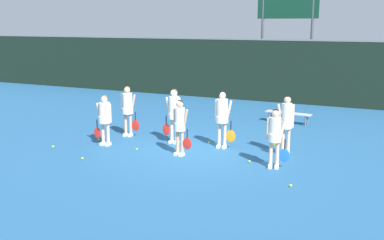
{
  "coord_description": "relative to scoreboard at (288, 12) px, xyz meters",
  "views": [
    {
      "loc": [
        5.65,
        -12.18,
        3.86
      ],
      "look_at": [
        0.0,
        0.06,
        0.93
      ],
      "focal_mm": 42.0,
      "sensor_mm": 36.0,
      "label": 1
    }
  ],
  "objects": [
    {
      "name": "tennis_ball_5",
      "position": [
        -3.63,
        -10.87,
        -4.36
      ],
      "size": [
        0.07,
        0.07,
        0.07
      ],
      "primitive_type": "sphere",
      "color": "#CCE033",
      "rests_on": "ground_plane"
    },
    {
      "name": "tennis_ball_4",
      "position": [
        -1.89,
        -11.29,
        -4.36
      ],
      "size": [
        0.06,
        0.06,
        0.06
      ],
      "primitive_type": "sphere",
      "color": "#CCE033",
      "rests_on": "ground_plane"
    },
    {
      "name": "player_0",
      "position": [
        -3.11,
        -11.2,
        -3.43
      ],
      "size": [
        0.67,
        0.41,
        1.62
      ],
      "rotation": [
        0.0,
        0.0,
        0.03
      ],
      "color": "beige",
      "rests_on": "ground_plane"
    },
    {
      "name": "tennis_ball_8",
      "position": [
        3.15,
        -12.47,
        -4.36
      ],
      "size": [
        0.07,
        0.07,
        0.07
      ],
      "primitive_type": "sphere",
      "color": "#CCE033",
      "rests_on": "ground_plane"
    },
    {
      "name": "scoreboard",
      "position": [
        0.0,
        0.0,
        0.0
      ],
      "size": [
        3.03,
        0.15,
        5.75
      ],
      "color": "#515156",
      "rests_on": "ground_plane"
    },
    {
      "name": "player_2",
      "position": [
        2.4,
        -11.19,
        -3.44
      ],
      "size": [
        0.65,
        0.36,
        1.62
      ],
      "rotation": [
        0.0,
        0.0,
        0.21
      ],
      "color": "beige",
      "rests_on": "ground_plane"
    },
    {
      "name": "player_4",
      "position": [
        -1.22,
        -10.05,
        -3.32
      ],
      "size": [
        0.65,
        0.38,
        1.79
      ],
      "rotation": [
        0.0,
        0.0,
        -0.02
      ],
      "color": "beige",
      "rests_on": "ground_plane"
    },
    {
      "name": "player_6",
      "position": [
        2.39,
        -9.89,
        -3.34
      ],
      "size": [
        0.62,
        0.34,
        1.79
      ],
      "rotation": [
        0.0,
        0.0,
        0.18
      ],
      "color": "beige",
      "rests_on": "ground_plane"
    },
    {
      "name": "tennis_ball_1",
      "position": [
        -2.79,
        -12.79,
        -4.36
      ],
      "size": [
        0.07,
        0.07,
        0.07
      ],
      "primitive_type": "sphere",
      "color": "#CCE033",
      "rests_on": "ground_plane"
    },
    {
      "name": "player_5",
      "position": [
        0.4,
        -9.91,
        -3.34
      ],
      "size": [
        0.68,
        0.39,
        1.77
      ],
      "rotation": [
        0.0,
        0.0,
        0.08
      ],
      "color": "beige",
      "rests_on": "ground_plane"
    },
    {
      "name": "ground_plane",
      "position": [
        -0.39,
        -10.54,
        -4.39
      ],
      "size": [
        140.0,
        140.0,
        0.0
      ],
      "primitive_type": "plane",
      "color": "#235684"
    },
    {
      "name": "bench_courtside",
      "position": [
        1.48,
        -5.52,
        -4.03
      ],
      "size": [
        1.84,
        0.58,
        0.42
      ],
      "rotation": [
        0.0,
        0.0,
        -0.12
      ],
      "color": "#B2B2B7",
      "rests_on": "ground_plane"
    },
    {
      "name": "tennis_ball_0",
      "position": [
        -0.16,
        -9.62,
        -4.36
      ],
      "size": [
        0.07,
        0.07,
        0.07
      ],
      "primitive_type": "sphere",
      "color": "#CCE033",
      "rests_on": "ground_plane"
    },
    {
      "name": "tennis_ball_7",
      "position": [
        1.66,
        -11.04,
        -4.36
      ],
      "size": [
        0.07,
        0.07,
        0.07
      ],
      "primitive_type": "sphere",
      "color": "#CCE033",
      "rests_on": "ground_plane"
    },
    {
      "name": "tennis_ball_2",
      "position": [
        2.31,
        -9.02,
        -4.36
      ],
      "size": [
        0.07,
        0.07,
        0.07
      ],
      "primitive_type": "sphere",
      "color": "#CCE033",
      "rests_on": "ground_plane"
    },
    {
      "name": "player_1",
      "position": [
        -0.43,
        -11.22,
        -3.41
      ],
      "size": [
        0.62,
        0.33,
        1.67
      ],
      "rotation": [
        0.0,
        0.0,
        -0.1
      ],
      "color": "tan",
      "rests_on": "ground_plane"
    },
    {
      "name": "fence_windscreen",
      "position": [
        -0.39,
        -1.07,
        -2.83
      ],
      "size": [
        60.0,
        0.08,
        3.1
      ],
      "color": "black",
      "rests_on": "ground_plane"
    },
    {
      "name": "tennis_ball_3",
      "position": [
        -4.44,
        -12.16,
        -4.36
      ],
      "size": [
        0.07,
        0.07,
        0.07
      ],
      "primitive_type": "sphere",
      "color": "#CCE033",
      "rests_on": "ground_plane"
    },
    {
      "name": "player_3",
      "position": [
        -3.1,
        -9.88,
        -3.35
      ],
      "size": [
        0.68,
        0.39,
        1.74
      ],
      "rotation": [
        0.0,
        0.0,
        0.15
      ],
      "color": "tan",
      "rests_on": "ground_plane"
    },
    {
      "name": "tennis_ball_6",
      "position": [
        -3.72,
        -9.25,
        -4.36
      ],
      "size": [
        0.07,
        0.07,
        0.07
      ],
      "primitive_type": "sphere",
      "color": "#CCE033",
      "rests_on": "ground_plane"
    }
  ]
}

